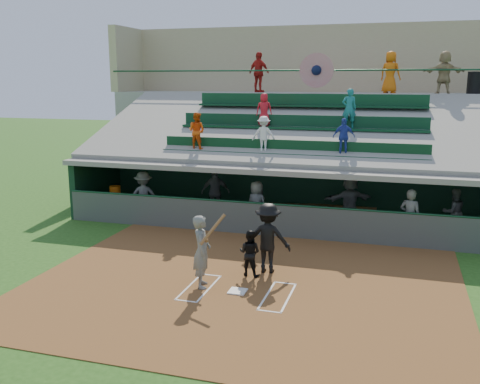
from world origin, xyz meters
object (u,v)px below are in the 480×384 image
(catcher, at_px, (250,253))
(batter_at_plate, at_px, (202,251))
(white_table, at_px, (118,205))
(home_plate, at_px, (238,291))
(water_cooler, at_px, (115,191))
(trash_bin, at_px, (475,83))

(catcher, bearing_deg, batter_at_plate, 58.22)
(white_table, bearing_deg, home_plate, -33.83)
(water_cooler, height_order, trash_bin, trash_bin)
(water_cooler, bearing_deg, white_table, 33.33)
(trash_bin, bearing_deg, batter_at_plate, -120.09)
(home_plate, distance_m, white_table, 9.08)
(home_plate, xyz_separation_m, catcher, (-0.02, 1.21, 0.62))
(batter_at_plate, height_order, trash_bin, trash_bin)
(home_plate, height_order, trash_bin, trash_bin)
(home_plate, bearing_deg, catcher, 91.13)
(trash_bin, bearing_deg, catcher, -119.00)
(batter_at_plate, xyz_separation_m, catcher, (0.95, 1.12, -0.31))
(white_table, bearing_deg, water_cooler, -138.26)
(batter_at_plate, bearing_deg, water_cooler, 134.38)
(catcher, bearing_deg, white_table, -27.59)
(home_plate, relative_size, white_table, 0.53)
(home_plate, xyz_separation_m, batter_at_plate, (-0.97, 0.09, 0.93))
(home_plate, height_order, white_table, white_table)
(home_plate, relative_size, catcher, 0.34)
(home_plate, distance_m, catcher, 1.36)
(home_plate, height_order, water_cooler, water_cooler)
(home_plate, bearing_deg, batter_at_plate, 174.61)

